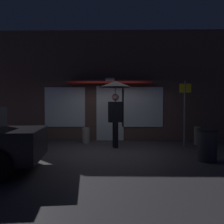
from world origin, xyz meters
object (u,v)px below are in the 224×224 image
at_px(person_with_umbrella, 115,96).
at_px(trash_bin, 207,145).
at_px(sidewalk_bollard, 86,135).
at_px(sidewalk_bollard_2, 197,136).
at_px(street_sign_post, 185,109).

relative_size(person_with_umbrella, trash_bin, 2.70).
distance_m(person_with_umbrella, trash_bin, 3.35).
distance_m(sidewalk_bollard, trash_bin, 4.53).
bearing_deg(person_with_umbrella, sidewalk_bollard_2, 178.54).
distance_m(sidewalk_bollard, sidewalk_bollard_2, 4.11).
distance_m(person_with_umbrella, street_sign_post, 2.43).
bearing_deg(trash_bin, person_with_umbrella, 141.33).
distance_m(sidewalk_bollard_2, trash_bin, 2.62).
bearing_deg(trash_bin, sidewalk_bollard_2, 77.47).
distance_m(street_sign_post, sidewalk_bollard, 3.73).
xyz_separation_m(sidewalk_bollard_2, trash_bin, (-0.57, -2.56, 0.09)).
distance_m(person_with_umbrella, sidewalk_bollard_2, 3.36).
xyz_separation_m(sidewalk_bollard, sidewalk_bollard_2, (4.10, -0.28, 0.04)).
relative_size(sidewalk_bollard_2, trash_bin, 0.78).
bearing_deg(sidewalk_bollard_2, person_with_umbrella, -167.93).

